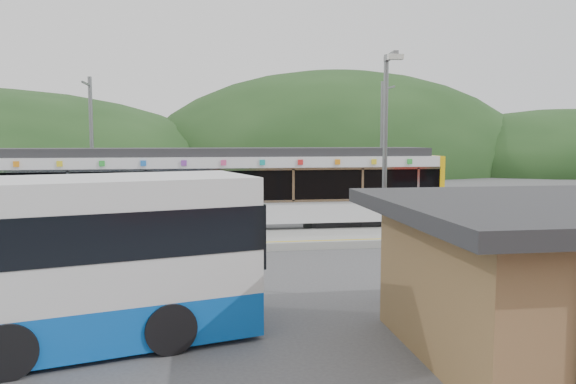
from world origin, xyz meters
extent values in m
plane|color=#4C4C4F|center=(0.00, 0.00, 0.00)|extent=(120.00, 120.00, 0.00)
ellipsoid|color=#1E3D19|center=(16.00, 54.00, 0.00)|extent=(52.00, 39.00, 26.00)
ellipsoid|color=#1E3D19|center=(45.00, 48.00, 0.00)|extent=(44.00, 33.00, 16.00)
cube|color=#9E9E99|center=(0.00, 3.30, 0.15)|extent=(26.00, 3.20, 0.30)
cube|color=yellow|center=(0.00, 2.00, 0.30)|extent=(26.00, 0.10, 0.01)
cube|color=black|center=(-7.69, 6.00, 0.30)|extent=(3.20, 2.20, 0.56)
cube|color=black|center=(4.31, 6.00, 0.30)|extent=(3.20, 2.20, 0.56)
cube|color=silver|center=(-1.69, 6.00, 1.04)|extent=(20.00, 2.90, 0.92)
cube|color=black|center=(-1.69, 6.00, 2.23)|extent=(20.00, 2.96, 1.45)
cube|color=silver|center=(-1.69, 4.50, 1.55)|extent=(20.00, 0.05, 0.10)
cube|color=silver|center=(-1.69, 4.50, 2.90)|extent=(20.00, 0.05, 0.10)
cube|color=silver|center=(-1.69, 6.00, 3.17)|extent=(20.00, 2.90, 0.45)
cube|color=#2D2D30|center=(-1.69, 6.00, 3.58)|extent=(19.40, 2.50, 0.36)
cube|color=yellow|center=(8.43, 6.00, 1.90)|extent=(0.24, 2.92, 3.00)
cube|color=silver|center=(-7.19, 4.50, 2.23)|extent=(0.10, 0.05, 1.35)
cube|color=silver|center=(-4.19, 4.50, 2.23)|extent=(0.10, 0.05, 1.35)
cube|color=silver|center=(-1.19, 4.50, 2.23)|extent=(0.10, 0.05, 1.35)
cube|color=silver|center=(1.81, 4.50, 2.23)|extent=(0.10, 0.05, 1.35)
cube|color=silver|center=(4.81, 4.50, 2.23)|extent=(0.10, 0.05, 1.35)
cube|color=silver|center=(7.31, 4.50, 2.23)|extent=(0.10, 0.05, 1.35)
cube|color=orange|center=(-9.09, 4.51, 3.18)|extent=(0.22, 0.04, 0.22)
cube|color=yellow|center=(-7.49, 4.51, 3.18)|extent=(0.22, 0.04, 0.22)
cube|color=green|center=(-5.89, 4.51, 3.18)|extent=(0.22, 0.04, 0.22)
cube|color=blue|center=(-4.29, 4.51, 3.18)|extent=(0.22, 0.04, 0.22)
cube|color=purple|center=(-2.69, 4.51, 3.18)|extent=(0.22, 0.04, 0.22)
cube|color=#E54C8C|center=(-1.09, 4.51, 3.18)|extent=(0.22, 0.04, 0.22)
cube|color=#19A5A5|center=(0.51, 4.51, 3.18)|extent=(0.22, 0.04, 0.22)
cube|color=red|center=(2.11, 4.51, 3.18)|extent=(0.22, 0.04, 0.22)
cube|color=orange|center=(3.71, 4.51, 3.18)|extent=(0.22, 0.04, 0.22)
cube|color=yellow|center=(5.31, 4.51, 3.18)|extent=(0.22, 0.04, 0.22)
cube|color=green|center=(6.91, 4.51, 3.18)|extent=(0.22, 0.04, 0.22)
cylinder|color=slate|center=(-7.00, 8.60, 3.50)|extent=(0.18, 0.18, 7.00)
cube|color=slate|center=(-7.00, 7.80, 6.60)|extent=(0.08, 1.80, 0.08)
cylinder|color=slate|center=(7.00, 8.60, 3.50)|extent=(0.18, 0.18, 7.00)
cube|color=slate|center=(7.00, 7.80, 6.60)|extent=(0.08, 1.80, 0.08)
cylinder|color=black|center=(-5.73, -7.30, 0.51)|extent=(1.75, 3.10, 1.01)
cylinder|color=black|center=(-3.01, -6.56, 0.51)|extent=(1.75, 3.10, 1.01)
cylinder|color=slate|center=(2.54, -5.05, 3.11)|extent=(0.12, 0.12, 6.22)
cube|color=slate|center=(2.54, -5.52, 6.12)|extent=(0.23, 1.04, 0.12)
cube|color=silver|center=(2.54, -5.98, 6.04)|extent=(0.37, 0.22, 0.12)
camera|label=1|loc=(-2.04, -18.59, 4.16)|focal=35.00mm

